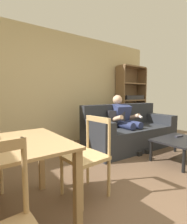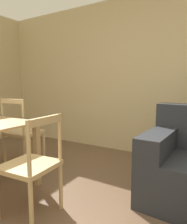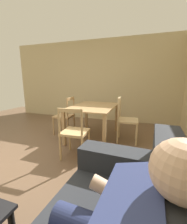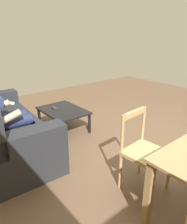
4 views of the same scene
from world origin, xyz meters
name	(u,v)px [view 2 (image 2 of 4)]	position (x,y,z in m)	size (l,w,h in m)	color
wall_back	(151,76)	(0.00, 2.83, 1.28)	(6.13, 0.12, 2.56)	#D1BC8C
dining_chair_near_wall	(23,133)	(-1.40, 1.41, 0.48)	(0.45, 0.45, 0.96)	#D1B27F
dining_chair_facing_couch	(32,166)	(-0.40, 0.67, 0.45)	(0.45, 0.45, 0.89)	tan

